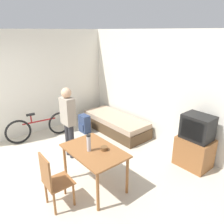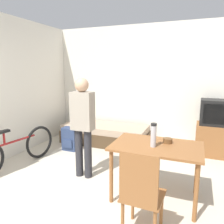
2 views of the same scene
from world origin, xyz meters
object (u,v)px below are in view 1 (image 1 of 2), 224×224
object	(u,v)px
bicycle	(40,127)
backpack	(84,124)
wooden_chair	(52,179)
person_standing	(68,118)
dining_table	(94,155)
mate_bowl	(104,148)
daybed	(116,124)
tv	(195,143)
thermos_flask	(89,142)

from	to	relation	value
bicycle	backpack	distance (m)	1.17
wooden_chair	person_standing	xyz separation A→B (m)	(-1.18, 0.97, 0.39)
dining_table	person_standing	world-z (taller)	person_standing
bicycle	mate_bowl	xyz separation A→B (m)	(2.55, 0.12, 0.45)
daybed	mate_bowl	size ratio (longest dim) A/B	16.53
tv	mate_bowl	world-z (taller)	tv
daybed	mate_bowl	world-z (taller)	mate_bowl
wooden_chair	backpack	bearing A→B (deg)	136.79
daybed	thermos_flask	distance (m)	2.50
daybed	tv	world-z (taller)	tv
daybed	dining_table	distance (m)	2.39
thermos_flask	backpack	world-z (taller)	thermos_flask
tv	person_standing	bearing A→B (deg)	-138.20
bicycle	thermos_flask	distance (m)	2.48
daybed	backpack	world-z (taller)	backpack
mate_bowl	backpack	size ratio (longest dim) A/B	0.24
daybed	thermos_flask	world-z (taller)	thermos_flask
bicycle	tv	bearing A→B (deg)	30.84
tv	backpack	size ratio (longest dim) A/B	2.28
daybed	tv	xyz separation A→B (m)	(2.30, 0.14, 0.30)
daybed	tv	distance (m)	2.33
bicycle	backpack	world-z (taller)	bicycle
dining_table	mate_bowl	distance (m)	0.22
tv	wooden_chair	bearing A→B (deg)	-106.23
thermos_flask	wooden_chair	bearing A→B (deg)	-87.61
dining_table	daybed	bearing A→B (deg)	129.94
tv	thermos_flask	xyz separation A→B (m)	(-0.83, -2.02, 0.39)
wooden_chair	dining_table	bearing A→B (deg)	89.81
daybed	dining_table	world-z (taller)	dining_table
thermos_flask	daybed	bearing A→B (deg)	128.09
thermos_flask	backpack	xyz separation A→B (m)	(-1.99, 1.19, -0.67)
dining_table	person_standing	bearing A→B (deg)	171.48
dining_table	person_standing	xyz separation A→B (m)	(-1.18, 0.18, 0.27)
daybed	person_standing	size ratio (longest dim) A/B	1.26
thermos_flask	mate_bowl	world-z (taller)	thermos_flask
thermos_flask	tv	bearing A→B (deg)	67.80
daybed	dining_table	size ratio (longest dim) A/B	1.76
person_standing	mate_bowl	distance (m)	1.31
tv	dining_table	distance (m)	2.10
dining_table	backpack	bearing A→B (deg)	151.36
wooden_chair	bicycle	distance (m)	2.57
backpack	wooden_chair	bearing A→B (deg)	-43.21
daybed	bicycle	world-z (taller)	bicycle
dining_table	bicycle	world-z (taller)	dining_table
backpack	bicycle	bearing A→B (deg)	-110.84
tv	thermos_flask	world-z (taller)	tv
thermos_flask	mate_bowl	bearing A→B (deg)	54.57
daybed	mate_bowl	xyz separation A→B (m)	(1.63, -1.68, 0.56)
tv	person_standing	xyz separation A→B (m)	(-1.97, -1.76, 0.40)
dining_table	wooden_chair	distance (m)	0.80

